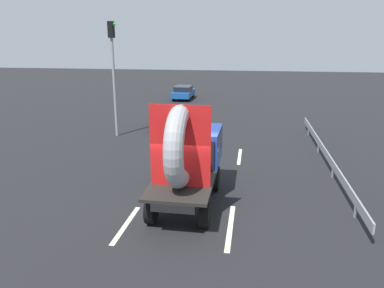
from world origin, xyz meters
TOP-DOWN VIEW (x-y plane):
  - ground_plane at (0.00, 0.00)m, footprint 120.00×120.00m
  - flatbed_truck at (0.26, 0.57)m, footprint 2.02×4.99m
  - distant_sedan at (-2.98, 11.58)m, footprint 1.67×3.90m
  - traffic_light at (-5.63, 8.98)m, footprint 0.42×0.36m
  - guardrail at (5.86, 5.55)m, footprint 0.10×14.63m
  - lane_dash_left_near at (-1.36, -1.64)m, footprint 0.16×2.49m
  - lane_dash_left_far at (-1.36, 6.71)m, footprint 0.16×2.68m
  - lane_dash_right_near at (1.89, -1.25)m, footprint 0.16×2.96m
  - lane_dash_right_far at (1.89, 6.01)m, footprint 0.16×2.57m
  - oncoming_car at (-4.31, 23.69)m, footprint 1.71×3.98m

SIDE VIEW (x-z plane):
  - ground_plane at x=0.00m, z-range 0.00..0.00m
  - lane_dash_left_near at x=-1.36m, z-range 0.00..0.01m
  - lane_dash_left_far at x=-1.36m, z-range 0.00..0.01m
  - lane_dash_right_near at x=1.89m, z-range 0.00..0.01m
  - lane_dash_right_far at x=1.89m, z-range 0.00..0.01m
  - guardrail at x=5.86m, z-range 0.18..0.89m
  - distant_sedan at x=-2.98m, z-range 0.05..1.32m
  - oncoming_car at x=-4.31m, z-range 0.05..1.35m
  - flatbed_truck at x=0.26m, z-range -0.10..3.64m
  - traffic_light at x=-5.63m, z-range 0.94..7.56m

